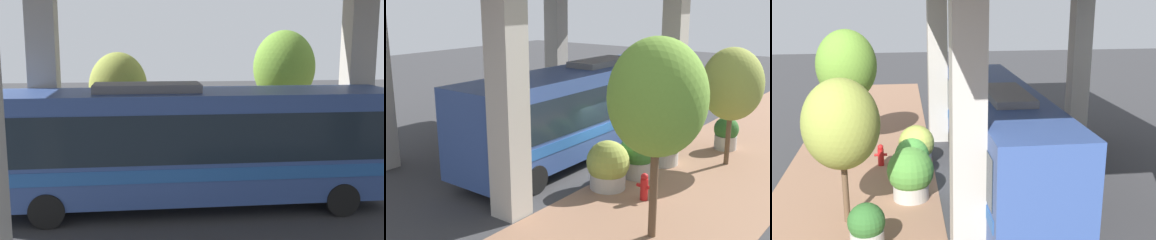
# 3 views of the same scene
# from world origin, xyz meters

# --- Properties ---
(ground_plane) EXTENTS (80.00, 80.00, 0.00)m
(ground_plane) POSITION_xyz_m (0.00, 0.00, 0.00)
(ground_plane) COLOR #38383A
(ground_plane) RESTS_ON ground
(sidewalk_strip) EXTENTS (6.00, 40.00, 0.02)m
(sidewalk_strip) POSITION_xyz_m (-3.00, 0.00, 0.01)
(sidewalk_strip) COLOR #936B51
(sidewalk_strip) RESTS_ON ground
(bus) EXTENTS (2.76, 12.59, 3.88)m
(bus) POSITION_xyz_m (2.27, -0.77, 2.10)
(bus) COLOR #334C8C
(bus) RESTS_ON ground
(fire_hydrant) EXTENTS (0.53, 0.25, 0.94)m
(fire_hydrant) POSITION_xyz_m (-2.17, 1.92, 0.47)
(fire_hydrant) COLOR #B21919
(fire_hydrant) RESTS_ON ground
(planter_front) EXTENTS (1.63, 1.63, 1.89)m
(planter_front) POSITION_xyz_m (-0.99, -1.60, 0.93)
(planter_front) COLOR #ADA89E
(planter_front) RESTS_ON ground
(planter_middle) EXTENTS (1.49, 1.49, 1.72)m
(planter_middle) POSITION_xyz_m (-0.67, 1.81, 0.83)
(planter_middle) COLOR #ADA89E
(planter_middle) RESTS_ON ground
(planter_back) EXTENTS (1.05, 1.05, 1.44)m
(planter_back) POSITION_xyz_m (-2.29, -4.96, 0.72)
(planter_back) COLOR #ADA89E
(planter_back) RESTS_ON ground
(planter_extra) EXTENTS (1.31, 1.31, 1.66)m
(planter_extra) POSITION_xyz_m (-0.90, 0.21, 0.82)
(planter_extra) COLOR #ADA89E
(planter_extra) RESTS_ON ground
(street_tree_near) EXTENTS (2.34, 2.34, 4.64)m
(street_tree_near) POSITION_xyz_m (-3.05, -3.08, 3.22)
(street_tree_near) COLOR brown
(street_tree_near) RESTS_ON ground
(street_tree_far) EXTENTS (2.62, 2.62, 5.52)m
(street_tree_far) POSITION_xyz_m (-3.57, 3.94, 3.93)
(street_tree_far) COLOR brown
(street_tree_far) RESTS_ON ground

